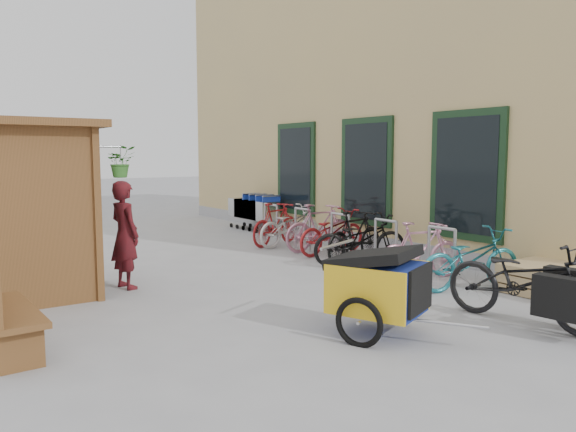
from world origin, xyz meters
TOP-DOWN VIEW (x-y plane):
  - ground at (0.00, 0.00)m, footprint 80.00×80.00m
  - building at (6.49, 4.50)m, footprint 6.07×13.00m
  - kiosk at (-3.28, 2.47)m, footprint 2.49×1.65m
  - bike_rack at (2.30, 2.40)m, footprint 0.05×5.35m
  - pallet_stack at (3.00, -1.40)m, footprint 1.00×1.20m
  - bench at (-3.68, 0.37)m, footprint 0.50×1.50m
  - shopping_carts at (3.00, 6.74)m, footprint 0.53×1.80m
  - child_trailer at (-0.22, -1.27)m, footprint 1.12×1.70m
  - cargo_bike at (1.43, -2.00)m, footprint 0.92×1.99m
  - person_kiosk at (-1.78, 2.37)m, footprint 0.48×0.64m
  - bike_0 at (2.31, -0.53)m, footprint 1.80×0.95m
  - bike_1 at (2.18, 0.31)m, footprint 1.59×0.75m
  - bike_2 at (2.21, 1.73)m, footprint 1.84×1.12m
  - bike_3 at (2.31, 1.99)m, footprint 1.63×0.77m
  - bike_4 at (2.48, 2.87)m, footprint 1.72×0.74m
  - bike_5 at (2.48, 3.28)m, footprint 1.62×0.51m
  - bike_6 at (2.35, 4.13)m, footprint 1.74×0.81m
  - bike_7 at (2.16, 4.38)m, footprint 1.60×0.92m

SIDE VIEW (x-z plane):
  - ground at x=0.00m, z-range 0.00..0.00m
  - pallet_stack at x=3.00m, z-range 0.01..0.41m
  - bike_4 at x=2.48m, z-range 0.00..0.88m
  - bike_6 at x=2.35m, z-range 0.00..0.88m
  - bike_0 at x=2.31m, z-range 0.00..0.90m
  - bike_2 at x=2.21m, z-range 0.00..0.91m
  - bike_1 at x=2.18m, z-range 0.00..0.92m
  - bike_7 at x=2.16m, z-range 0.00..0.93m
  - bike_3 at x=2.31m, z-range 0.00..0.94m
  - bench at x=-3.68m, z-range 0.01..0.95m
  - bike_5 at x=2.48m, z-range 0.00..0.97m
  - cargo_bike at x=1.43m, z-range 0.00..1.01m
  - bike_rack at x=2.30m, z-range 0.08..0.95m
  - child_trailer at x=-0.22m, z-range 0.05..1.05m
  - shopping_carts at x=3.00m, z-range 0.08..1.04m
  - person_kiosk at x=-1.78m, z-range 0.00..1.57m
  - kiosk at x=-3.28m, z-range 0.35..2.75m
  - building at x=6.49m, z-range -0.01..6.99m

